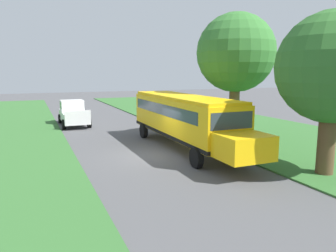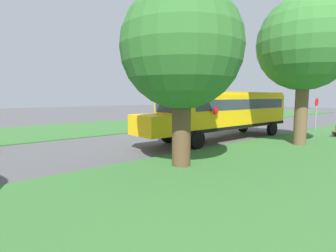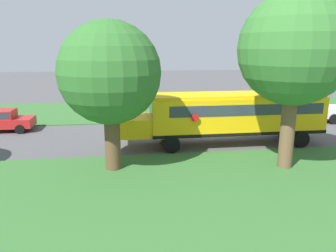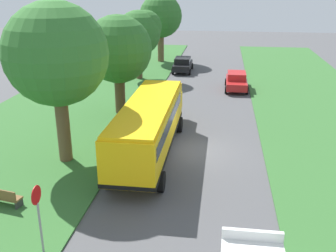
% 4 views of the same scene
% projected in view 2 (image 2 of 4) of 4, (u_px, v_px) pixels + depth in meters
% --- Properties ---
extents(ground_plane, '(120.00, 120.00, 0.00)m').
position_uv_depth(ground_plane, '(190.00, 136.00, 19.08)').
color(ground_plane, '#4C4C4F').
extents(grass_far_side, '(10.00, 80.00, 0.07)m').
position_uv_depth(grass_far_side, '(127.00, 125.00, 26.01)').
color(grass_far_side, '#33662D').
rests_on(grass_far_side, ground).
extents(school_bus, '(2.84, 12.42, 3.16)m').
position_uv_depth(school_bus, '(225.00, 111.00, 17.63)').
color(school_bus, yellow).
rests_on(school_bus, ground).
extents(pickup_truck, '(2.28, 5.40, 2.10)m').
position_uv_depth(pickup_truck, '(256.00, 113.00, 28.98)').
color(pickup_truck, silver).
rests_on(pickup_truck, ground).
extents(oak_tree_beside_bus, '(5.25, 5.25, 8.46)m').
position_uv_depth(oak_tree_beside_bus, '(304.00, 45.00, 14.80)').
color(oak_tree_beside_bus, brown).
rests_on(oak_tree_beside_bus, ground).
extents(oak_tree_roadside_mid, '(4.79, 4.79, 7.16)m').
position_uv_depth(oak_tree_roadside_mid, '(181.00, 49.00, 10.16)').
color(oak_tree_roadside_mid, brown).
rests_on(oak_tree_roadside_mid, ground).
extents(stop_sign, '(0.08, 0.68, 2.74)m').
position_uv_depth(stop_sign, '(316.00, 110.00, 21.57)').
color(stop_sign, gray).
rests_on(stop_sign, ground).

